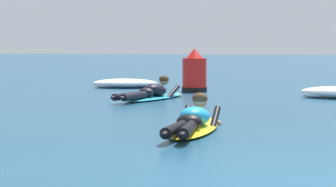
# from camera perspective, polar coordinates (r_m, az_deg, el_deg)

# --- Properties ---
(ground_plane) EXTENTS (120.00, 120.00, 0.00)m
(ground_plane) POSITION_cam_1_polar(r_m,az_deg,el_deg) (15.51, 11.95, -0.15)
(ground_plane) COLOR navy
(surfer_near) EXTENTS (0.63, 2.56, 0.54)m
(surfer_near) POSITION_cam_1_polar(r_m,az_deg,el_deg) (8.80, 2.18, -2.47)
(surfer_near) COLOR yellow
(surfer_near) RESTS_ON ground
(surfer_far) EXTENTS (1.22, 2.67, 0.54)m
(surfer_far) POSITION_cam_1_polar(r_m,az_deg,el_deg) (13.93, -1.43, 0.01)
(surfer_far) COLOR #2DB2D1
(surfer_far) RESTS_ON ground
(whitewater_front) EXTENTS (1.83, 1.07, 0.25)m
(whitewater_front) POSITION_cam_1_polar(r_m,az_deg,el_deg) (17.81, -3.72, 0.87)
(whitewater_front) COLOR white
(whitewater_front) RESTS_ON ground
(channel_marker_buoy) EXTENTS (0.62, 0.62, 1.07)m
(channel_marker_buoy) POSITION_cam_1_polar(r_m,az_deg,el_deg) (16.23, 2.30, 1.66)
(channel_marker_buoy) COLOR red
(channel_marker_buoy) RESTS_ON ground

